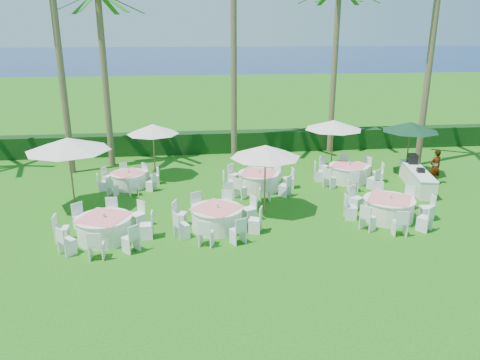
{
  "coord_description": "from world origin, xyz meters",
  "views": [
    {
      "loc": [
        -1.85,
        -14.87,
        6.99
      ],
      "look_at": [
        0.23,
        2.5,
        1.3
      ],
      "focal_mm": 35.0,
      "sensor_mm": 36.0,
      "label": 1
    }
  ],
  "objects_px": {
    "banquet_table_b": "(217,218)",
    "banquet_table_d": "(129,180)",
    "banquet_table_a": "(104,228)",
    "buffet_table": "(417,178)",
    "banquet_table_f": "(348,173)",
    "umbrella_a": "(68,144)",
    "umbrella_b": "(265,151)",
    "umbrella_green": "(411,127)",
    "banquet_table_c": "(389,208)",
    "staff_person": "(435,167)",
    "umbrella_c": "(153,129)",
    "banquet_table_e": "(259,181)",
    "umbrella_d": "(334,125)"
  },
  "relations": [
    {
      "from": "umbrella_b",
      "to": "umbrella_green",
      "type": "xyz_separation_m",
      "value": [
        7.85,
        4.12,
        -0.07
      ]
    },
    {
      "from": "banquet_table_f",
      "to": "staff_person",
      "type": "height_order",
      "value": "staff_person"
    },
    {
      "from": "umbrella_c",
      "to": "umbrella_b",
      "type": "bearing_deg",
      "value": -48.5
    },
    {
      "from": "banquet_table_b",
      "to": "banquet_table_f",
      "type": "xyz_separation_m",
      "value": [
        6.63,
        4.82,
        -0.01
      ]
    },
    {
      "from": "umbrella_d",
      "to": "umbrella_green",
      "type": "xyz_separation_m",
      "value": [
        3.54,
        -0.98,
        0.02
      ]
    },
    {
      "from": "umbrella_d",
      "to": "umbrella_b",
      "type": "bearing_deg",
      "value": -130.23
    },
    {
      "from": "banquet_table_c",
      "to": "umbrella_c",
      "type": "bearing_deg",
      "value": 144.98
    },
    {
      "from": "umbrella_a",
      "to": "buffet_table",
      "type": "relative_size",
      "value": 0.88
    },
    {
      "from": "banquet_table_a",
      "to": "umbrella_d",
      "type": "xyz_separation_m",
      "value": [
        10.22,
        6.92,
        1.98
      ]
    },
    {
      "from": "banquet_table_a",
      "to": "buffet_table",
      "type": "bearing_deg",
      "value": 16.84
    },
    {
      "from": "umbrella_a",
      "to": "buffet_table",
      "type": "bearing_deg",
      "value": 3.39
    },
    {
      "from": "umbrella_green",
      "to": "banquet_table_b",
      "type": "bearing_deg",
      "value": -150.81
    },
    {
      "from": "banquet_table_e",
      "to": "umbrella_d",
      "type": "bearing_deg",
      "value": 29.71
    },
    {
      "from": "banquet_table_c",
      "to": "umbrella_green",
      "type": "xyz_separation_m",
      "value": [
        3.26,
        5.38,
        2.0
      ]
    },
    {
      "from": "buffet_table",
      "to": "banquet_table_a",
      "type": "bearing_deg",
      "value": -163.16
    },
    {
      "from": "banquet_table_e",
      "to": "umbrella_c",
      "type": "bearing_deg",
      "value": 153.24
    },
    {
      "from": "banquet_table_c",
      "to": "staff_person",
      "type": "xyz_separation_m",
      "value": [
        3.9,
        3.82,
        0.38
      ]
    },
    {
      "from": "banquet_table_b",
      "to": "umbrella_a",
      "type": "bearing_deg",
      "value": 154.09
    },
    {
      "from": "banquet_table_b",
      "to": "banquet_table_d",
      "type": "height_order",
      "value": "banquet_table_b"
    },
    {
      "from": "banquet_table_f",
      "to": "umbrella_a",
      "type": "distance_m",
      "value": 12.6
    },
    {
      "from": "banquet_table_d",
      "to": "umbrella_green",
      "type": "relative_size",
      "value": 1.02
    },
    {
      "from": "buffet_table",
      "to": "banquet_table_c",
      "type": "bearing_deg",
      "value": -129.65
    },
    {
      "from": "banquet_table_d",
      "to": "umbrella_b",
      "type": "xyz_separation_m",
      "value": [
        5.68,
        -3.79,
        2.14
      ]
    },
    {
      "from": "banquet_table_c",
      "to": "buffet_table",
      "type": "bearing_deg",
      "value": 50.35
    },
    {
      "from": "banquet_table_d",
      "to": "umbrella_d",
      "type": "bearing_deg",
      "value": 7.47
    },
    {
      "from": "umbrella_b",
      "to": "umbrella_a",
      "type": "bearing_deg",
      "value": 170.0
    },
    {
      "from": "banquet_table_b",
      "to": "buffet_table",
      "type": "height_order",
      "value": "buffet_table"
    },
    {
      "from": "banquet_table_e",
      "to": "umbrella_a",
      "type": "relative_size",
      "value": 0.98
    },
    {
      "from": "umbrella_a",
      "to": "banquet_table_b",
      "type": "bearing_deg",
      "value": -25.91
    },
    {
      "from": "banquet_table_d",
      "to": "staff_person",
      "type": "xyz_separation_m",
      "value": [
        14.17,
        -1.23,
        0.46
      ]
    },
    {
      "from": "banquet_table_a",
      "to": "banquet_table_c",
      "type": "distance_m",
      "value": 10.51
    },
    {
      "from": "banquet_table_b",
      "to": "banquet_table_c",
      "type": "height_order",
      "value": "banquet_table_c"
    },
    {
      "from": "banquet_table_e",
      "to": "umbrella_a",
      "type": "distance_m",
      "value": 8.22
    },
    {
      "from": "umbrella_b",
      "to": "umbrella_d",
      "type": "height_order",
      "value": "umbrella_b"
    },
    {
      "from": "banquet_table_a",
      "to": "umbrella_b",
      "type": "bearing_deg",
      "value": 17.16
    },
    {
      "from": "banquet_table_a",
      "to": "banquet_table_e",
      "type": "relative_size",
      "value": 1.03
    },
    {
      "from": "banquet_table_a",
      "to": "buffet_table",
      "type": "height_order",
      "value": "buffet_table"
    },
    {
      "from": "banquet_table_f",
      "to": "umbrella_a",
      "type": "xyz_separation_m",
      "value": [
        -12.22,
        -2.1,
        2.25
      ]
    },
    {
      "from": "banquet_table_d",
      "to": "banquet_table_f",
      "type": "xyz_separation_m",
      "value": [
        10.32,
        -0.35,
        0.06
      ]
    },
    {
      "from": "banquet_table_c",
      "to": "umbrella_a",
      "type": "height_order",
      "value": "umbrella_a"
    },
    {
      "from": "banquet_table_c",
      "to": "banquet_table_f",
      "type": "distance_m",
      "value": 4.7
    },
    {
      "from": "banquet_table_d",
      "to": "umbrella_b",
      "type": "distance_m",
      "value": 7.15
    },
    {
      "from": "banquet_table_f",
      "to": "buffet_table",
      "type": "height_order",
      "value": "buffet_table"
    },
    {
      "from": "banquet_table_d",
      "to": "banquet_table_f",
      "type": "relative_size",
      "value": 0.85
    },
    {
      "from": "umbrella_a",
      "to": "buffet_table",
      "type": "distance_m",
      "value": 15.25
    },
    {
      "from": "banquet_table_d",
      "to": "banquet_table_f",
      "type": "distance_m",
      "value": 10.32
    },
    {
      "from": "buffet_table",
      "to": "umbrella_a",
      "type": "bearing_deg",
      "value": -176.61
    },
    {
      "from": "banquet_table_a",
      "to": "banquet_table_b",
      "type": "relative_size",
      "value": 1.03
    },
    {
      "from": "banquet_table_a",
      "to": "banquet_table_c",
      "type": "relative_size",
      "value": 0.98
    },
    {
      "from": "banquet_table_d",
      "to": "banquet_table_f",
      "type": "bearing_deg",
      "value": -1.93
    }
  ]
}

